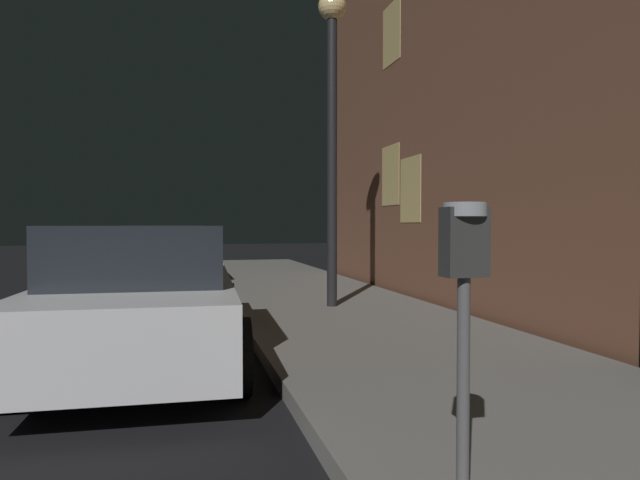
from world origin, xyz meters
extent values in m
cylinder|color=#59595B|center=(4.37, -0.18, 0.68)|extent=(0.06, 0.06, 1.06)
cube|color=#333333|center=(4.37, -0.18, 1.36)|extent=(0.19, 0.11, 0.30)
cylinder|color=#999EA5|center=(4.37, -0.18, 1.50)|extent=(0.19, 0.19, 0.06)
cube|color=black|center=(4.32, -0.18, 1.40)|extent=(0.01, 0.08, 0.11)
cube|color=silver|center=(2.85, 3.73, 0.57)|extent=(1.93, 4.60, 0.64)
cube|color=#1E2328|center=(2.84, 3.50, 1.15)|extent=(1.61, 2.35, 0.56)
cylinder|color=black|center=(2.05, 5.17, 0.33)|extent=(0.25, 0.67, 0.66)
cylinder|color=black|center=(3.78, 5.08, 0.33)|extent=(0.25, 0.67, 0.66)
cylinder|color=black|center=(1.92, 2.37, 0.33)|extent=(0.25, 0.67, 0.66)
cylinder|color=black|center=(3.65, 2.29, 0.33)|extent=(0.25, 0.67, 0.66)
cube|color=black|center=(2.85, 10.33, 0.57)|extent=(1.77, 4.37, 0.64)
cube|color=#1E2328|center=(2.85, 10.40, 1.15)|extent=(1.55, 2.11, 0.56)
cylinder|color=black|center=(1.96, 11.69, 0.33)|extent=(0.22, 0.66, 0.66)
cylinder|color=black|center=(3.74, 11.69, 0.33)|extent=(0.22, 0.66, 0.66)
cylinder|color=black|center=(1.96, 8.98, 0.33)|extent=(0.22, 0.66, 0.66)
cylinder|color=black|center=(3.74, 8.98, 0.33)|extent=(0.22, 0.66, 0.66)
cylinder|color=black|center=(5.53, 6.05, 2.45)|extent=(0.16, 0.16, 4.60)
sphere|color=#F9D88C|center=(5.53, 6.05, 4.87)|extent=(0.44, 0.44, 0.44)
cube|color=#F2D17F|center=(7.32, 7.99, 2.43)|extent=(0.06, 0.90, 1.20)
cube|color=#F2D17F|center=(7.32, 7.96, 5.24)|extent=(0.06, 0.90, 1.20)
cube|color=#F2D17F|center=(7.32, 7.01, 2.09)|extent=(0.06, 0.90, 1.20)
camera|label=1|loc=(3.18, -2.31, 1.44)|focal=30.78mm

